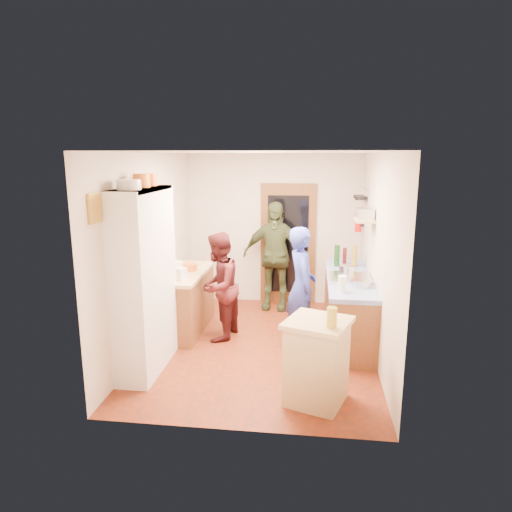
% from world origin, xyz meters
% --- Properties ---
extents(floor, '(3.00, 4.00, 0.02)m').
position_xyz_m(floor, '(0.00, 0.00, -0.01)').
color(floor, maroon).
rests_on(floor, ground).
extents(ceiling, '(3.00, 4.00, 0.02)m').
position_xyz_m(ceiling, '(0.00, 0.00, 2.61)').
color(ceiling, silver).
rests_on(ceiling, ground).
extents(wall_back, '(3.00, 0.02, 2.60)m').
position_xyz_m(wall_back, '(0.00, 2.01, 1.30)').
color(wall_back, beige).
rests_on(wall_back, ground).
extents(wall_front, '(3.00, 0.02, 2.60)m').
position_xyz_m(wall_front, '(0.00, -2.01, 1.30)').
color(wall_front, beige).
rests_on(wall_front, ground).
extents(wall_left, '(0.02, 4.00, 2.60)m').
position_xyz_m(wall_left, '(-1.51, 0.00, 1.30)').
color(wall_left, beige).
rests_on(wall_left, ground).
extents(wall_right, '(0.02, 4.00, 2.60)m').
position_xyz_m(wall_right, '(1.51, 0.00, 1.30)').
color(wall_right, beige).
rests_on(wall_right, ground).
extents(door_frame, '(0.95, 0.06, 2.10)m').
position_xyz_m(door_frame, '(0.25, 1.97, 1.05)').
color(door_frame, brown).
rests_on(door_frame, ground).
extents(door_glass, '(0.70, 0.02, 1.70)m').
position_xyz_m(door_glass, '(0.25, 1.94, 1.05)').
color(door_glass, black).
rests_on(door_glass, door_frame).
extents(hutch_body, '(0.40, 1.20, 2.20)m').
position_xyz_m(hutch_body, '(-1.30, -0.80, 1.10)').
color(hutch_body, silver).
rests_on(hutch_body, ground).
extents(hutch_top_shelf, '(0.40, 1.14, 0.04)m').
position_xyz_m(hutch_top_shelf, '(-1.30, -0.80, 2.18)').
color(hutch_top_shelf, silver).
rests_on(hutch_top_shelf, hutch_body).
extents(plate_stack, '(0.26, 0.26, 0.11)m').
position_xyz_m(plate_stack, '(-1.30, -1.11, 2.25)').
color(plate_stack, white).
rests_on(plate_stack, hutch_top_shelf).
extents(orange_pot_a, '(0.20, 0.20, 0.16)m').
position_xyz_m(orange_pot_a, '(-1.30, -0.72, 2.28)').
color(orange_pot_a, orange).
rests_on(orange_pot_a, hutch_top_shelf).
extents(orange_pot_b, '(0.17, 0.17, 0.15)m').
position_xyz_m(orange_pot_b, '(-1.30, -0.43, 2.27)').
color(orange_pot_b, orange).
rests_on(orange_pot_b, hutch_top_shelf).
extents(left_counter_base, '(0.60, 1.40, 0.85)m').
position_xyz_m(left_counter_base, '(-1.20, 0.45, 0.42)').
color(left_counter_base, brown).
rests_on(left_counter_base, ground).
extents(left_counter_top, '(0.64, 1.44, 0.05)m').
position_xyz_m(left_counter_top, '(-1.20, 0.45, 0.88)').
color(left_counter_top, tan).
rests_on(left_counter_top, left_counter_base).
extents(toaster, '(0.26, 0.21, 0.17)m').
position_xyz_m(toaster, '(-1.15, 0.03, 0.98)').
color(toaster, white).
rests_on(toaster, left_counter_top).
extents(kettle, '(0.16, 0.16, 0.18)m').
position_xyz_m(kettle, '(-1.25, 0.32, 0.99)').
color(kettle, white).
rests_on(kettle, left_counter_top).
extents(orange_bowl, '(0.25, 0.25, 0.10)m').
position_xyz_m(orange_bowl, '(-1.12, 0.54, 0.95)').
color(orange_bowl, orange).
rests_on(orange_bowl, left_counter_top).
extents(chopping_board, '(0.34, 0.28, 0.02)m').
position_xyz_m(chopping_board, '(-1.18, 0.94, 0.91)').
color(chopping_board, tan).
rests_on(chopping_board, left_counter_top).
extents(right_counter_base, '(0.60, 2.20, 0.84)m').
position_xyz_m(right_counter_base, '(1.20, 0.50, 0.42)').
color(right_counter_base, brown).
rests_on(right_counter_base, ground).
extents(right_counter_top, '(0.62, 2.22, 0.06)m').
position_xyz_m(right_counter_top, '(1.20, 0.50, 0.87)').
color(right_counter_top, '#1A37A0').
rests_on(right_counter_top, right_counter_base).
extents(hob, '(0.55, 0.58, 0.04)m').
position_xyz_m(hob, '(1.20, 0.33, 0.92)').
color(hob, silver).
rests_on(hob, right_counter_top).
extents(pot_on_hob, '(0.20, 0.20, 0.13)m').
position_xyz_m(pot_on_hob, '(1.15, 0.40, 1.01)').
color(pot_on_hob, silver).
rests_on(pot_on_hob, hob).
extents(bottle_a, '(0.10, 0.10, 0.33)m').
position_xyz_m(bottle_a, '(1.05, 1.08, 1.06)').
color(bottle_a, '#143F14').
rests_on(bottle_a, right_counter_top).
extents(bottle_b, '(0.08, 0.08, 0.25)m').
position_xyz_m(bottle_b, '(1.18, 1.26, 1.03)').
color(bottle_b, '#591419').
rests_on(bottle_b, right_counter_top).
extents(bottle_c, '(0.10, 0.10, 0.33)m').
position_xyz_m(bottle_c, '(1.31, 1.05, 1.06)').
color(bottle_c, olive).
rests_on(bottle_c, right_counter_top).
extents(paper_towel, '(0.11, 0.11, 0.21)m').
position_xyz_m(paper_towel, '(1.05, -0.32, 1.01)').
color(paper_towel, white).
rests_on(paper_towel, right_counter_top).
extents(mixing_bowl, '(0.26, 0.26, 0.10)m').
position_xyz_m(mixing_bowl, '(1.30, -0.04, 0.95)').
color(mixing_bowl, silver).
rests_on(mixing_bowl, right_counter_top).
extents(island_base, '(0.70, 0.70, 0.86)m').
position_xyz_m(island_base, '(0.75, -1.37, 0.43)').
color(island_base, tan).
rests_on(island_base, ground).
extents(island_top, '(0.79, 0.79, 0.05)m').
position_xyz_m(island_top, '(0.75, -1.37, 0.89)').
color(island_top, tan).
rests_on(island_top, island_base).
extents(cutting_board, '(0.42, 0.38, 0.02)m').
position_xyz_m(cutting_board, '(0.72, -1.31, 0.90)').
color(cutting_board, white).
rests_on(cutting_board, island_top).
extents(oil_jar, '(0.13, 0.13, 0.20)m').
position_xyz_m(oil_jar, '(0.88, -1.55, 1.01)').
color(oil_jar, '#AD9E2D').
rests_on(oil_jar, island_top).
extents(pan_rail, '(0.02, 0.65, 0.02)m').
position_xyz_m(pan_rail, '(1.46, 1.52, 2.05)').
color(pan_rail, silver).
rests_on(pan_rail, wall_right).
extents(pan_hang_a, '(0.18, 0.18, 0.05)m').
position_xyz_m(pan_hang_a, '(1.40, 1.35, 1.92)').
color(pan_hang_a, black).
rests_on(pan_hang_a, pan_rail).
extents(pan_hang_b, '(0.16, 0.16, 0.05)m').
position_xyz_m(pan_hang_b, '(1.40, 1.55, 1.90)').
color(pan_hang_b, black).
rests_on(pan_hang_b, pan_rail).
extents(pan_hang_c, '(0.17, 0.17, 0.05)m').
position_xyz_m(pan_hang_c, '(1.40, 1.75, 1.91)').
color(pan_hang_c, black).
rests_on(pan_hang_c, pan_rail).
extents(wall_shelf, '(0.26, 0.42, 0.03)m').
position_xyz_m(wall_shelf, '(1.37, 0.45, 1.70)').
color(wall_shelf, tan).
rests_on(wall_shelf, wall_right).
extents(radio, '(0.22, 0.30, 0.15)m').
position_xyz_m(radio, '(1.37, 0.45, 1.79)').
color(radio, silver).
rests_on(radio, wall_shelf).
extents(ext_bracket, '(0.06, 0.10, 0.04)m').
position_xyz_m(ext_bracket, '(1.47, 1.70, 1.45)').
color(ext_bracket, black).
rests_on(ext_bracket, wall_right).
extents(fire_extinguisher, '(0.11, 0.11, 0.32)m').
position_xyz_m(fire_extinguisher, '(1.41, 1.70, 1.50)').
color(fire_extinguisher, red).
rests_on(fire_extinguisher, wall_right).
extents(picture_frame, '(0.03, 0.25, 0.30)m').
position_xyz_m(picture_frame, '(-1.48, -1.55, 2.05)').
color(picture_frame, gold).
rests_on(picture_frame, wall_left).
extents(person_hob, '(0.52, 0.67, 1.64)m').
position_xyz_m(person_hob, '(0.58, 0.13, 0.82)').
color(person_hob, '#2F3DA2').
rests_on(person_hob, ground).
extents(person_left, '(0.71, 0.84, 1.53)m').
position_xyz_m(person_left, '(-0.58, 0.23, 0.77)').
color(person_left, '#441518').
rests_on(person_left, ground).
extents(person_back, '(1.11, 0.55, 1.83)m').
position_xyz_m(person_back, '(0.06, 1.61, 0.91)').
color(person_back, '#384325').
rests_on(person_back, ground).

